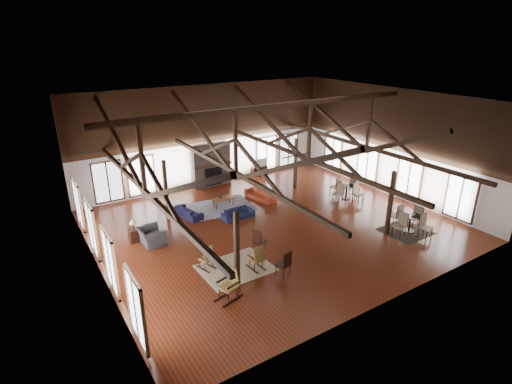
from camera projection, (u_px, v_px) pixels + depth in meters
floor at (273, 225)px, 19.36m from camera, size 16.00×16.00×0.00m
ceiling at (275, 100)px, 17.16m from camera, size 16.00×14.00×0.02m
wall_back at (207, 136)px, 23.76m from camera, size 16.00×0.02×6.00m
wall_front at (399, 223)px, 12.76m from camera, size 16.00×0.02×6.00m
wall_left at (91, 203)px, 14.28m from camera, size 0.02×14.00×6.00m
wall_right at (392, 143)px, 22.24m from camera, size 0.02×14.00×6.00m
roof_truss at (274, 145)px, 17.88m from camera, size 15.60×14.07×3.14m
post_grid at (274, 196)px, 18.80m from camera, size 8.16×7.16×3.05m
fireplace at (211, 165)px, 24.13m from camera, size 2.50×0.69×2.60m
ceiling_fan at (297, 155)px, 17.45m from camera, size 1.60×1.60×0.75m
sofa_navy_front at (238, 213)px, 20.08m from camera, size 1.66×0.66×0.48m
sofa_navy_left at (188, 212)px, 20.25m from camera, size 1.86×1.02×0.51m
sofa_orange at (260, 194)px, 22.37m from camera, size 2.05×1.06×0.57m
coffee_table at (223, 199)px, 21.45m from camera, size 1.26×0.75×0.46m
vase at (221, 196)px, 21.37m from camera, size 0.25×0.25×0.20m
armchair at (151, 236)px, 17.52m from camera, size 1.19×1.05×0.74m
side_table_lamp at (134, 233)px, 17.74m from camera, size 0.45×0.45×1.14m
rocking_chair_a at (207, 258)px, 15.62m from camera, size 0.60×0.86×1.01m
rocking_chair_b at (257, 258)px, 15.56m from camera, size 0.49×0.84×1.05m
rocking_chair_c at (230, 283)px, 13.87m from camera, size 1.05×0.74×1.22m
side_chair_a at (258, 239)px, 16.75m from camera, size 0.61×0.61×1.09m
side_chair_b at (285, 262)px, 15.04m from camera, size 0.56×0.56×1.09m
cafe_table_near at (410, 220)px, 18.60m from camera, size 2.16×2.16×1.12m
cafe_table_far at (346, 190)px, 22.37m from camera, size 2.10×2.10×1.07m
cup_near at (413, 215)px, 18.49m from camera, size 0.17×0.17×0.10m
cup_far at (347, 185)px, 22.24m from camera, size 0.15×0.15×0.10m
tv_console at (259, 171)px, 26.33m from camera, size 1.09×0.41×0.55m
television at (260, 162)px, 26.14m from camera, size 0.97×0.13×0.56m
rug_tan at (235, 268)px, 15.82m from camera, size 2.78×2.20×0.01m
rug_navy at (222, 207)px, 21.45m from camera, size 3.47×2.75×0.01m
rug_dark at (405, 231)px, 18.78m from camera, size 2.10×1.91×0.01m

